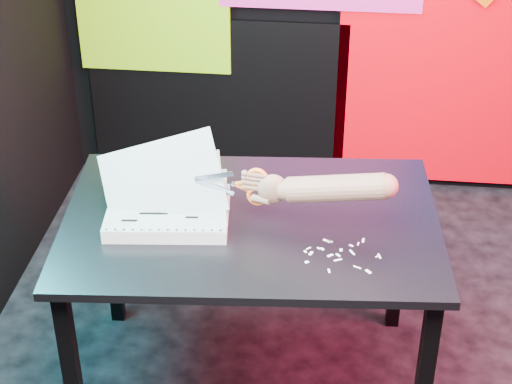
# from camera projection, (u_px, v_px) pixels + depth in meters

# --- Properties ---
(room) EXTENTS (3.01, 3.01, 2.71)m
(room) POSITION_uv_depth(u_px,v_px,m) (386.00, 53.00, 2.54)
(room) COLOR black
(room) RESTS_ON ground
(backdrop) EXTENTS (2.88, 0.05, 2.08)m
(backdrop) POSITION_uv_depth(u_px,v_px,m) (386.00, 10.00, 3.98)
(backdrop) COLOR #F0000E
(backdrop) RESTS_ON ground
(work_table) EXTENTS (1.32, 0.94, 0.75)m
(work_table) POSITION_uv_depth(u_px,v_px,m) (251.00, 239.00, 2.91)
(work_table) COLOR black
(work_table) RESTS_ON ground
(printout_stack) EXTENTS (0.47, 0.33, 0.30)m
(printout_stack) POSITION_uv_depth(u_px,v_px,m) (168.00, 211.00, 2.85)
(printout_stack) COLOR white
(printout_stack) RESTS_ON work_table
(scissors) EXTENTS (0.25, 0.04, 0.14)m
(scissors) POSITION_uv_depth(u_px,v_px,m) (252.00, 186.00, 2.77)
(scissors) COLOR #AAB6D1
(scissors) RESTS_ON printout_stack
(hand_forearm) EXTENTS (0.49, 0.13, 0.16)m
(hand_forearm) POSITION_uv_depth(u_px,v_px,m) (325.00, 188.00, 2.70)
(hand_forearm) COLOR #865C44
(hand_forearm) RESTS_ON work_table
(paper_clippings) EXTENTS (0.25, 0.20, 0.00)m
(paper_clippings) POSITION_uv_depth(u_px,v_px,m) (340.00, 254.00, 2.70)
(paper_clippings) COLOR white
(paper_clippings) RESTS_ON work_table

